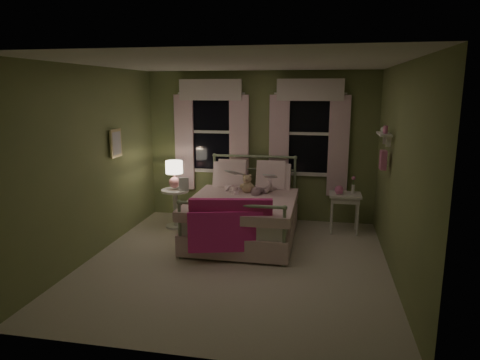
% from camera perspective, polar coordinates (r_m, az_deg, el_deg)
% --- Properties ---
extents(room_shell, '(4.20, 4.20, 4.20)m').
position_cam_1_polar(room_shell, '(5.48, -0.59, 1.63)').
color(room_shell, beige).
rests_on(room_shell, ground).
extents(bed, '(1.58, 2.04, 1.18)m').
position_cam_1_polar(bed, '(6.68, 0.57, -4.56)').
color(bed, white).
rests_on(bed, ground).
extents(pink_throw, '(1.10, 0.37, 0.71)m').
position_cam_1_polar(pink_throw, '(5.65, -1.31, -5.28)').
color(pink_throw, '#D5297C').
rests_on(pink_throw, bed).
extents(child_left, '(0.33, 0.27, 0.77)m').
position_cam_1_polar(child_left, '(6.99, -1.06, 1.02)').
color(child_left, '#F7D1DD').
rests_on(child_left, bed).
extents(child_right, '(0.47, 0.43, 0.78)m').
position_cam_1_polar(child_right, '(6.90, 3.50, 0.89)').
color(child_right, '#F7D1DD').
rests_on(child_right, bed).
extents(book_left, '(0.23, 0.18, 0.26)m').
position_cam_1_polar(book_left, '(6.75, -1.50, 0.68)').
color(book_left, beige).
rests_on(book_left, child_left).
extents(book_right, '(0.20, 0.12, 0.26)m').
position_cam_1_polar(book_right, '(6.67, 3.21, 0.15)').
color(book_right, beige).
rests_on(book_right, child_right).
extents(teddy_bear, '(0.23, 0.19, 0.32)m').
position_cam_1_polar(teddy_bear, '(6.82, 0.97, -0.66)').
color(teddy_bear, tan).
rests_on(teddy_bear, bed).
extents(nightstand_left, '(0.46, 0.46, 0.65)m').
position_cam_1_polar(nightstand_left, '(7.27, -8.63, -3.03)').
color(nightstand_left, white).
rests_on(nightstand_left, ground).
extents(table_lamp, '(0.28, 0.28, 0.46)m').
position_cam_1_polar(table_lamp, '(7.15, -8.76, 1.12)').
color(table_lamp, '#DC8288').
rests_on(table_lamp, nightstand_left).
extents(book_nightstand, '(0.20, 0.25, 0.02)m').
position_cam_1_polar(book_nightstand, '(7.10, -8.14, -1.38)').
color(book_nightstand, beige).
rests_on(book_nightstand, nightstand_left).
extents(nightstand_right, '(0.50, 0.40, 0.64)m').
position_cam_1_polar(nightstand_right, '(7.08, 13.83, -2.57)').
color(nightstand_right, white).
rests_on(nightstand_right, ground).
extents(pink_toy, '(0.14, 0.20, 0.14)m').
position_cam_1_polar(pink_toy, '(7.03, 13.08, -1.30)').
color(pink_toy, pink).
rests_on(pink_toy, nightstand_right).
extents(bud_vase, '(0.06, 0.06, 0.28)m').
position_cam_1_polar(bud_vase, '(7.08, 14.88, -0.62)').
color(bud_vase, white).
rests_on(bud_vase, nightstand_right).
extents(window_left, '(1.34, 0.13, 1.96)m').
position_cam_1_polar(window_left, '(7.59, -3.85, 6.95)').
color(window_left, black).
rests_on(window_left, room_shell).
extents(window_right, '(1.34, 0.13, 1.96)m').
position_cam_1_polar(window_right, '(7.35, 9.17, 6.66)').
color(window_right, black).
rests_on(window_right, room_shell).
extents(wall_shelf, '(0.15, 0.50, 0.60)m').
position_cam_1_polar(wall_shelf, '(6.09, 18.63, 4.17)').
color(wall_shelf, white).
rests_on(wall_shelf, room_shell).
extents(framed_picture, '(0.03, 0.32, 0.42)m').
position_cam_1_polar(framed_picture, '(6.66, -16.22, 4.74)').
color(framed_picture, beige).
rests_on(framed_picture, room_shell).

